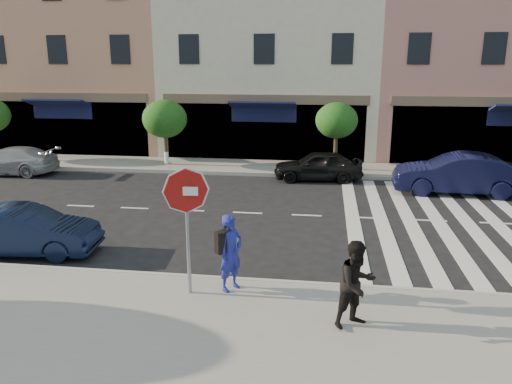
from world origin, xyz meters
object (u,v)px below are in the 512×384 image
(stop_sign, at_px, (187,204))
(car_far_right, at_px, (457,174))
(walker, at_px, (357,284))
(photographer, at_px, (231,253))
(car_far_mid, at_px, (318,166))
(car_near_mid, at_px, (24,231))
(car_far_left, at_px, (10,161))

(stop_sign, xyz_separation_m, car_far_right, (7.86, 9.96, -1.37))
(walker, bearing_deg, stop_sign, 129.73)
(photographer, height_order, car_far_mid, photographer)
(car_near_mid, height_order, car_far_right, car_far_right)
(car_near_mid, relative_size, car_far_mid, 1.04)
(car_far_mid, bearing_deg, car_far_left, -92.58)
(car_far_left, bearing_deg, stop_sign, 45.29)
(photographer, relative_size, car_near_mid, 0.44)
(stop_sign, bearing_deg, car_far_left, 132.31)
(photographer, xyz_separation_m, car_near_mid, (-5.89, 1.63, -0.36))
(stop_sign, xyz_separation_m, photographer, (0.85, 0.31, -1.15))
(walker, relative_size, car_far_mid, 0.45)
(car_far_mid, bearing_deg, car_far_right, 68.73)
(walker, xyz_separation_m, car_far_left, (-14.70, 11.63, -0.38))
(car_far_left, bearing_deg, car_near_mid, 34.15)
(photographer, bearing_deg, car_far_mid, 25.10)
(photographer, bearing_deg, car_far_right, -2.35)
(walker, bearing_deg, car_far_left, 105.66)
(photographer, relative_size, car_far_mid, 0.45)
(stop_sign, distance_m, car_far_mid, 11.84)
(car_near_mid, xyz_separation_m, car_far_left, (-6.20, 8.81, -0.03))
(photographer, xyz_separation_m, car_far_mid, (1.68, 11.15, -0.36))
(car_far_left, xyz_separation_m, car_far_mid, (13.76, 0.72, 0.03))
(stop_sign, xyz_separation_m, car_far_left, (-11.23, 10.75, -1.54))
(walker, relative_size, car_far_left, 0.40)
(walker, bearing_deg, car_far_mid, 58.33)
(photographer, distance_m, car_near_mid, 6.12)
(stop_sign, bearing_deg, car_far_right, 47.75)
(car_near_mid, bearing_deg, car_far_left, 29.68)
(stop_sign, bearing_deg, car_near_mid, 154.99)
(car_near_mid, height_order, car_far_left, car_near_mid)
(walker, relative_size, car_far_right, 0.36)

